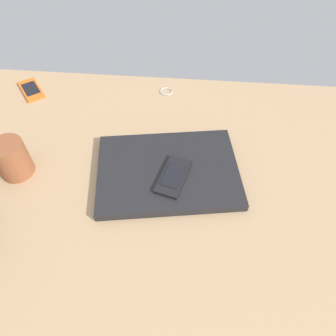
{
  "coord_description": "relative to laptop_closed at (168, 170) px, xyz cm",
  "views": [
    {
      "loc": [
        -12.8,
        48.79,
        64.01
      ],
      "look_at": [
        -8.44,
        -0.16,
        5.0
      ],
      "focal_mm": 34.04,
      "sensor_mm": 36.0,
      "label": 1
    }
  ],
  "objects": [
    {
      "name": "laptop_closed",
      "position": [
        0.0,
        0.0,
        0.0
      ],
      "size": [
        37.4,
        29.61,
        2.1
      ],
      "primitive_type": "cube",
      "rotation": [
        0.0,
        0.0,
        0.17
      ],
      "color": "black",
      "rests_on": "desk_surface"
    },
    {
      "name": "desk_surface",
      "position": [
        8.44,
        0.16,
        -2.55
      ],
      "size": [
        120.0,
        80.0,
        3.0
      ],
      "primitive_type": "cube",
      "color": "tan",
      "rests_on": "ground"
    },
    {
      "name": "cell_phone_on_desk",
      "position": [
        45.47,
        -29.18,
        -0.59
      ],
      "size": [
        11.07,
        12.14,
        0.99
      ],
      "color": "orange",
      "rests_on": "desk_surface"
    },
    {
      "name": "key_ring",
      "position": [
        3.43,
        -32.43,
        -0.87
      ],
      "size": [
        3.91,
        3.91,
        0.36
      ],
      "primitive_type": "torus",
      "color": "silver",
      "rests_on": "desk_surface"
    },
    {
      "name": "cell_phone_on_laptop",
      "position": [
        -1.53,
        2.88,
        1.53
      ],
      "size": [
        8.4,
        12.7,
        1.02
      ],
      "color": "black",
      "rests_on": "laptop_closed"
    },
    {
      "name": "pen_cup",
      "position": [
        36.84,
        2.65,
        3.61
      ],
      "size": [
        7.88,
        7.88,
        9.33
      ],
      "primitive_type": "cylinder",
      "color": "brown",
      "rests_on": "desk_surface"
    }
  ]
}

